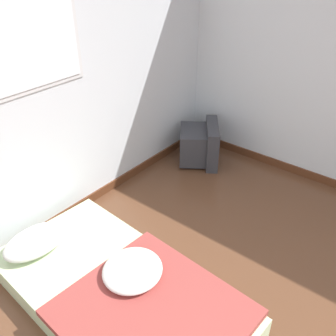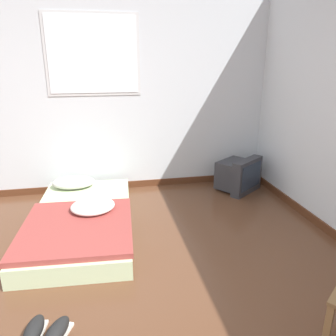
% 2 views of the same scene
% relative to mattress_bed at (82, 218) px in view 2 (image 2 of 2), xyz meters
% --- Properties ---
extents(wall_back, '(7.33, 0.08, 2.60)m').
position_rel_mattress_bed_xyz_m(wall_back, '(0.04, 1.11, 1.17)').
color(wall_back, silver).
rests_on(wall_back, ground_plane).
extents(mattress_bed, '(1.13, 2.00, 0.32)m').
position_rel_mattress_bed_xyz_m(mattress_bed, '(0.00, 0.00, 0.00)').
color(mattress_bed, beige).
rests_on(mattress_bed, ground_plane).
extents(crt_tv, '(0.67, 0.65, 0.46)m').
position_rel_mattress_bed_xyz_m(crt_tv, '(2.05, 0.68, 0.10)').
color(crt_tv, '#333338').
rests_on(crt_tv, ground_plane).
extents(sneaker_pair, '(0.32, 0.32, 0.10)m').
position_rel_mattress_bed_xyz_m(sneaker_pair, '(-0.17, -1.46, -0.07)').
color(sneaker_pair, silver).
rests_on(sneaker_pair, ground_plane).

